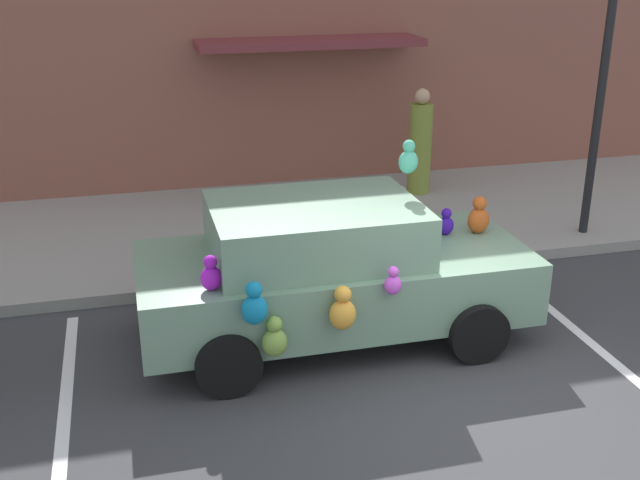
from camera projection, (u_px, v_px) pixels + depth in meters
ground_plane at (478, 403)px, 7.31m from camera, size 60.00×60.00×0.00m
sidewalk at (336, 221)px, 11.80m from camera, size 24.00×4.00×0.15m
parking_stripe_front at (579, 333)px, 8.61m from camera, size 0.12×3.60×0.01m
parking_stripe_rear at (66, 401)px, 7.34m from camera, size 0.12×3.60×0.01m
plush_covered_car at (330, 270)px, 8.27m from camera, size 4.14×2.11×2.14m
teddy_bear_on_sidewalk at (394, 215)px, 10.79m from camera, size 0.40×0.33×0.76m
street_lamp_post at (606, 56)px, 10.28m from camera, size 0.28×0.28×4.07m
pedestrian_near_shopfront at (420, 145)px, 12.62m from camera, size 0.37×0.37×1.72m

